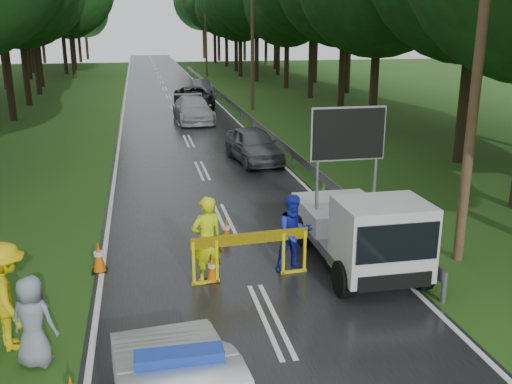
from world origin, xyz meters
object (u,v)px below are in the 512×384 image
object	(u,v)px
queue_car_third	(194,97)
queue_car_fourth	(201,88)
barrier	(250,244)
queue_car_second	(193,109)
queue_car_first	(253,145)
officer	(207,240)
civilian	(294,233)
work_truck	(362,229)

from	to	relation	value
queue_car_third	queue_car_fourth	bearing A→B (deg)	75.38
queue_car_fourth	queue_car_third	bearing A→B (deg)	-101.20
barrier	queue_car_second	distance (m)	21.91
queue_car_first	barrier	bearing A→B (deg)	-107.98
barrier	officer	xyz separation A→B (m)	(-0.96, 0.08, 0.15)
barrier	queue_car_second	xyz separation A→B (m)	(0.83, 21.89, -0.11)
barrier	civilian	xyz separation A→B (m)	(1.09, 0.29, 0.07)
officer	queue_car_fourth	size ratio (longest dim) A/B	0.50
queue_car_second	barrier	bearing A→B (deg)	-94.75
queue_car_second	work_truck	bearing A→B (deg)	-87.81
barrier	queue_car_third	world-z (taller)	queue_car_third
barrier	civilian	bearing A→B (deg)	10.32
work_truck	barrier	bearing A→B (deg)	-178.95
civilian	queue_car_first	distance (m)	11.10
queue_car_third	work_truck	bearing A→B (deg)	-91.80
queue_car_first	queue_car_third	bearing A→B (deg)	86.50
officer	queue_car_fourth	bearing A→B (deg)	-112.90
officer	queue_car_fourth	distance (m)	34.41
queue_car_first	queue_car_second	size ratio (longest dim) A/B	0.83
barrier	civilian	size ratio (longest dim) A/B	1.47
officer	queue_car_second	world-z (taller)	officer
work_truck	officer	size ratio (longest dim) A/B	2.30
barrier	queue_car_second	world-z (taller)	queue_car_second
queue_car_first	civilian	bearing A→B (deg)	-102.78
queue_car_third	queue_car_first	bearing A→B (deg)	-91.32
civilian	queue_car_second	distance (m)	21.61
officer	queue_car_first	size ratio (longest dim) A/B	0.48
work_truck	queue_car_third	xyz separation A→B (m)	(-1.17, 28.12, -0.30)
queue_car_third	barrier	bearing A→B (deg)	-97.20
civilian	queue_car_second	world-z (taller)	civilian
barrier	queue_car_first	size ratio (longest dim) A/B	0.65
barrier	queue_car_second	bearing A→B (deg)	83.27
barrier	queue_car_fourth	world-z (taller)	queue_car_fourth
officer	queue_car_second	bearing A→B (deg)	-111.62
civilian	officer	bearing A→B (deg)	177.20
work_truck	civilian	distance (m)	1.59
work_truck	civilian	xyz separation A→B (m)	(-1.57, 0.24, -0.07)
queue_car_fourth	work_truck	bearing A→B (deg)	-90.70
queue_car_first	queue_car_fourth	size ratio (longest dim) A/B	1.05
work_truck	queue_car_first	xyz separation A→B (m)	(-0.33, 11.27, -0.27)
work_truck	queue_car_third	distance (m)	28.14
queue_car_third	queue_car_fourth	world-z (taller)	queue_car_third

